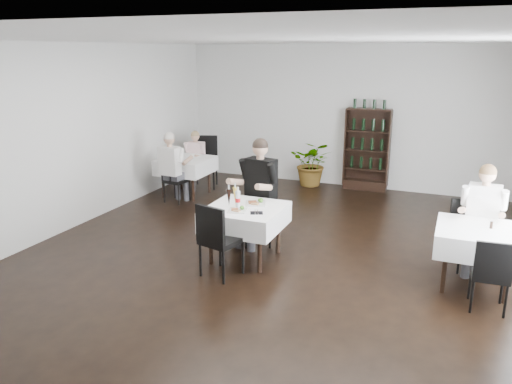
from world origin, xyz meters
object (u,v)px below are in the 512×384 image
at_px(diner_main, 257,184).
at_px(potted_tree, 313,163).
at_px(main_table, 245,217).
at_px(wine_shelf, 367,150).

bearing_deg(diner_main, potted_tree, 92.60).
height_order(potted_tree, diner_main, diner_main).
bearing_deg(main_table, diner_main, 96.56).
bearing_deg(wine_shelf, main_table, -101.78).
bearing_deg(diner_main, wine_shelf, 75.32).
relative_size(wine_shelf, main_table, 1.70).
height_order(wine_shelf, potted_tree, wine_shelf).
relative_size(wine_shelf, potted_tree, 1.76).
distance_m(potted_tree, diner_main, 3.62).
distance_m(wine_shelf, diner_main, 3.83).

